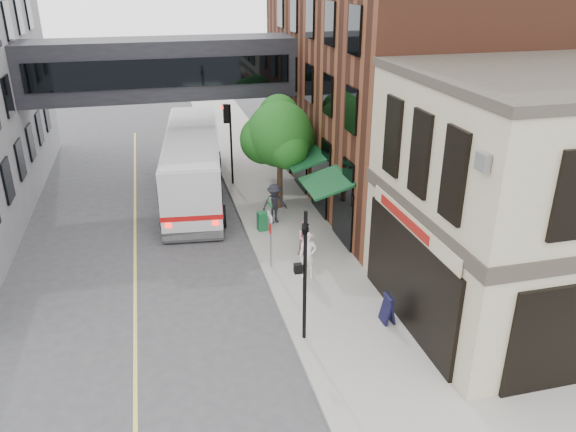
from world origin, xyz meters
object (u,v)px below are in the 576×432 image
bus (193,161)px  sandwich_board (388,309)px  pedestrian_c (274,204)px  pedestrian_a (308,255)px  pedestrian_b (306,238)px  newspaper_box (262,221)px

bus → sandwich_board: bearing=-69.8°
pedestrian_c → sandwich_board: bearing=-87.4°
pedestrian_a → pedestrian_b: 1.94m
bus → pedestrian_a: (3.37, -10.49, -0.78)m
sandwich_board → pedestrian_a: bearing=115.6°
pedestrian_a → newspaper_box: 4.82m
bus → pedestrian_a: bus is taller
bus → pedestrian_a: 11.05m
pedestrian_b → pedestrian_a: bearing=-96.5°
bus → sandwich_board: size_ratio=12.40×
sandwich_board → pedestrian_b: bearing=102.9°
bus → sandwich_board: bus is taller
bus → pedestrian_b: size_ratio=8.22×
newspaper_box → pedestrian_c: bearing=37.4°
pedestrian_b → pedestrian_c: (-0.54, 3.54, 0.20)m
pedestrian_a → pedestrian_b: size_ratio=1.23×
pedestrian_a → bus: bearing=116.3°
bus → pedestrian_c: bearing=-57.1°
bus → newspaper_box: bus is taller
pedestrian_b → sandwich_board: bearing=-69.0°
pedestrian_a → newspaper_box: bearing=108.3°
bus → pedestrian_a: bearing=-72.2°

